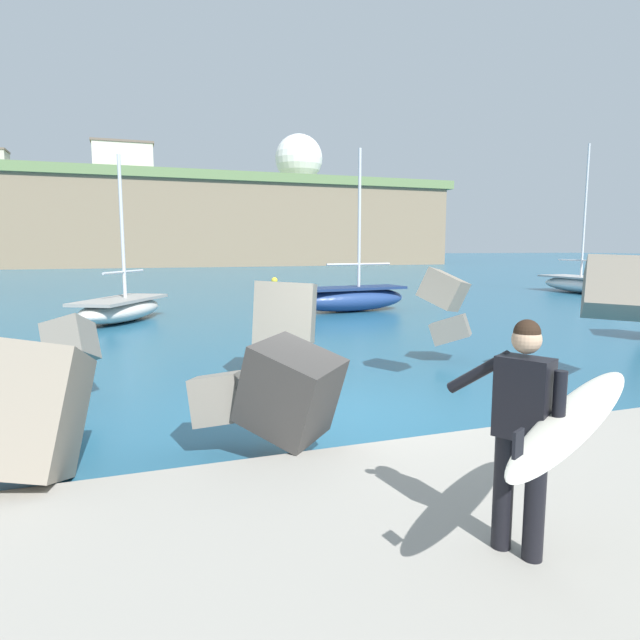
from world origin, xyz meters
name	(u,v)px	position (x,y,z in m)	size (l,w,h in m)	color
ground_plane	(339,415)	(0.00, 0.00, 0.00)	(400.00, 400.00, 0.00)	#235B7A
walkway_path	(517,542)	(0.00, -4.00, 0.12)	(48.00, 4.40, 0.24)	#9E998E
breakwater_jetty	(220,344)	(-1.67, 0.61, 1.09)	(32.87, 6.50, 2.41)	#4C4944
surfer_with_board	(539,422)	(-0.17, -4.36, 1.28)	(2.02, 1.50, 1.78)	black
boat_near_left	(351,298)	(5.37, 12.38, 0.55)	(4.90, 2.11, 6.32)	navy
boat_near_centre	(121,308)	(-3.20, 12.26, 0.46)	(3.60, 4.61, 5.63)	beige
boat_near_right	(587,284)	(21.00, 15.96, 0.52)	(2.51, 6.32, 8.12)	white
mooring_buoy_inner	(274,280)	(6.78, 29.69, 0.22)	(0.44, 0.44, 0.44)	yellow
headland_bluff	(106,224)	(-5.83, 84.36, 6.15)	(97.58, 42.52, 12.26)	#847056
radar_dome	(299,161)	(27.91, 91.66, 18.44)	(8.79, 8.79, 11.05)	silver
station_building_west	(123,160)	(-2.87, 74.62, 14.58)	(8.17, 5.14, 4.61)	beige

